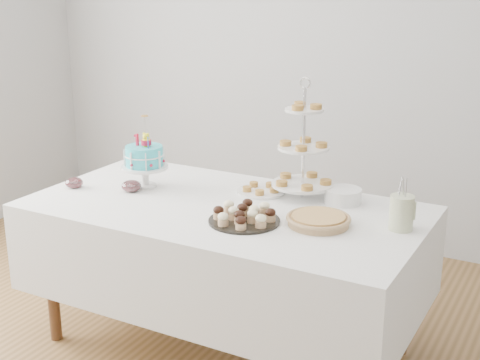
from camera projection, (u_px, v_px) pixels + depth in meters
The scene contains 11 objects.
walls at pixel (188, 97), 2.83m from camera, with size 5.04×4.04×2.70m.
table at pixel (225, 249), 3.32m from camera, with size 1.92×1.02×0.77m.
birthday_cake at pixel (145, 168), 3.51m from camera, with size 0.25×0.25×0.38m.
cupcake_tray at pixel (244, 214), 3.02m from camera, with size 0.33×0.33×0.07m.
pie at pixel (318, 220), 2.99m from camera, with size 0.29×0.29×0.05m.
tiered_stand at pixel (303, 148), 3.31m from camera, with size 0.31×0.31×0.61m.
plate_stack at pixel (343, 196), 3.28m from camera, with size 0.18×0.18×0.07m.
pastry_plate at pixel (261, 190), 3.44m from camera, with size 0.25×0.25×0.04m.
jam_bowl_a at pixel (74, 183), 3.52m from camera, with size 0.09×0.09×0.06m.
jam_bowl_b at pixel (131, 186), 3.45m from camera, with size 0.10×0.10×0.06m.
utensil_pitcher at pixel (402, 211), 2.92m from camera, with size 0.11×0.11×0.24m.
Camera 1 is at (1.54, -2.36, 1.85)m, focal length 50.00 mm.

